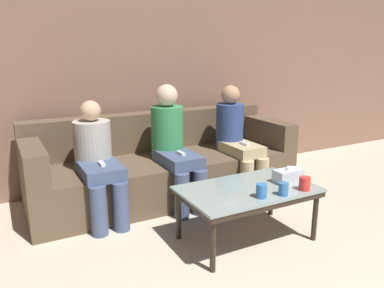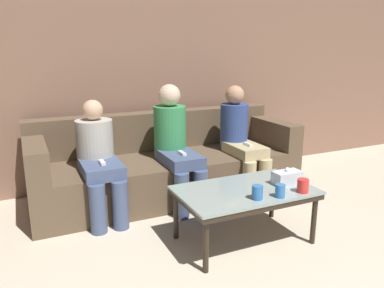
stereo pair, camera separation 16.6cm
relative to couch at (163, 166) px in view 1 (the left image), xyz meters
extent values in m
cube|color=#8C6651|center=(0.00, 0.52, 1.01)|extent=(12.00, 0.06, 2.60)
cube|color=brown|center=(0.00, -0.06, -0.09)|extent=(2.60, 0.89, 0.41)
cube|color=brown|center=(0.00, 0.29, 0.31)|extent=(2.60, 0.20, 0.39)
cube|color=brown|center=(-1.21, -0.06, 0.25)|extent=(0.18, 0.89, 0.27)
cube|color=brown|center=(1.21, -0.06, 0.25)|extent=(0.18, 0.89, 0.27)
cube|color=#8C9E99|center=(0.18, -1.16, 0.12)|extent=(1.01, 0.61, 0.02)
cube|color=#2D2319|center=(0.18, -1.16, 0.09)|extent=(0.99, 0.60, 0.04)
cylinder|color=#2D2319|center=(-0.28, -1.42, -0.11)|extent=(0.04, 0.04, 0.36)
cylinder|color=#2D2319|center=(0.63, -1.42, -0.11)|extent=(0.04, 0.04, 0.36)
cylinder|color=#2D2319|center=(-0.28, -0.91, -0.11)|extent=(0.04, 0.04, 0.36)
cylinder|color=#2D2319|center=(0.63, -0.91, -0.11)|extent=(0.04, 0.04, 0.36)
cylinder|color=red|center=(0.52, -1.39, 0.18)|extent=(0.08, 0.08, 0.10)
cylinder|color=#3372BF|center=(0.15, -1.36, 0.18)|extent=(0.08, 0.08, 0.10)
cylinder|color=#3372BF|center=(0.31, -1.40, 0.17)|extent=(0.07, 0.07, 0.09)
cube|color=silver|center=(0.53, -1.20, 0.18)|extent=(0.22, 0.12, 0.10)
sphere|color=white|center=(0.53, -1.20, 0.24)|extent=(0.04, 0.04, 0.04)
cylinder|color=#47567A|center=(-0.80, -0.57, -0.09)|extent=(0.13, 0.13, 0.41)
cylinder|color=#47567A|center=(-0.62, -0.57, -0.09)|extent=(0.13, 0.13, 0.41)
cube|color=#47567A|center=(-0.71, -0.34, 0.17)|extent=(0.32, 0.46, 0.10)
cylinder|color=#B7B2A8|center=(-0.71, -0.11, 0.33)|extent=(0.32, 0.32, 0.42)
sphere|color=#DBAD89|center=(-0.71, -0.11, 0.63)|extent=(0.18, 0.18, 0.18)
cube|color=white|center=(-0.71, -0.38, 0.23)|extent=(0.04, 0.12, 0.02)
cylinder|color=#47567A|center=(-0.09, -0.59, -0.09)|extent=(0.13, 0.13, 0.41)
cylinder|color=#47567A|center=(0.09, -0.59, -0.09)|extent=(0.13, 0.13, 0.41)
cube|color=#47567A|center=(0.00, -0.35, 0.17)|extent=(0.31, 0.49, 0.10)
cylinder|color=#388E51|center=(0.00, -0.11, 0.36)|extent=(0.31, 0.31, 0.50)
sphere|color=beige|center=(0.00, -0.11, 0.72)|extent=(0.21, 0.21, 0.21)
cube|color=white|center=(0.00, -0.40, 0.23)|extent=(0.04, 0.12, 0.02)
cylinder|color=tan|center=(0.62, -0.55, -0.09)|extent=(0.13, 0.13, 0.41)
cylinder|color=tan|center=(0.80, -0.55, -0.09)|extent=(0.13, 0.13, 0.41)
cube|color=tan|center=(0.71, -0.33, 0.17)|extent=(0.28, 0.45, 0.10)
cylinder|color=#334784|center=(0.71, -0.11, 0.35)|extent=(0.28, 0.28, 0.48)
sphere|color=tan|center=(0.71, -0.11, 0.69)|extent=(0.19, 0.19, 0.19)
cube|color=white|center=(0.71, -0.38, 0.23)|extent=(0.04, 0.12, 0.02)
camera|label=1|loc=(-1.43, -3.29, 1.14)|focal=35.00mm
camera|label=2|loc=(-1.28, -3.37, 1.14)|focal=35.00mm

